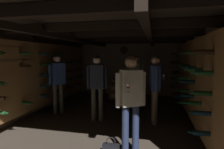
{
  "coord_description": "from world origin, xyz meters",
  "views": [
    {
      "loc": [
        1.17,
        -4.93,
        1.7
      ],
      "look_at": [
        0.01,
        0.13,
        1.17
      ],
      "focal_mm": 30.26,
      "sensor_mm": 36.0,
      "label": 1
    }
  ],
  "objects_px": {
    "wine_crate_stack": "(116,91)",
    "person_guest_rear_center": "(136,75)",
    "person_host_center": "(97,81)",
    "person_guest_near_right": "(131,95)",
    "display_bottle": "(114,80)",
    "person_guest_mid_left": "(58,78)",
    "person_guest_mid_right": "(155,83)"
  },
  "relations": [
    {
      "from": "display_bottle",
      "to": "person_guest_mid_left",
      "type": "distance_m",
      "value": 2.56
    },
    {
      "from": "wine_crate_stack",
      "to": "person_guest_mid_left",
      "type": "bearing_deg",
      "value": -119.96
    },
    {
      "from": "person_guest_mid_left",
      "to": "display_bottle",
      "type": "bearing_deg",
      "value": 62.28
    },
    {
      "from": "person_host_center",
      "to": "person_guest_near_right",
      "type": "distance_m",
      "value": 1.83
    },
    {
      "from": "person_host_center",
      "to": "person_guest_rear_center",
      "type": "relative_size",
      "value": 1.01
    },
    {
      "from": "person_host_center",
      "to": "person_guest_mid_left",
      "type": "bearing_deg",
      "value": 165.53
    },
    {
      "from": "wine_crate_stack",
      "to": "person_guest_near_right",
      "type": "height_order",
      "value": "person_guest_near_right"
    },
    {
      "from": "person_guest_rear_center",
      "to": "person_guest_near_right",
      "type": "height_order",
      "value": "person_guest_near_right"
    },
    {
      "from": "person_guest_near_right",
      "to": "person_guest_mid_left",
      "type": "bearing_deg",
      "value": 142.44
    },
    {
      "from": "person_host_center",
      "to": "person_guest_near_right",
      "type": "height_order",
      "value": "person_guest_near_right"
    },
    {
      "from": "wine_crate_stack",
      "to": "display_bottle",
      "type": "relative_size",
      "value": 1.71
    },
    {
      "from": "person_host_center",
      "to": "wine_crate_stack",
      "type": "bearing_deg",
      "value": 90.75
    },
    {
      "from": "wine_crate_stack",
      "to": "person_guest_near_right",
      "type": "relative_size",
      "value": 0.35
    },
    {
      "from": "display_bottle",
      "to": "person_guest_mid_left",
      "type": "height_order",
      "value": "person_guest_mid_left"
    },
    {
      "from": "person_guest_mid_right",
      "to": "person_guest_near_right",
      "type": "xyz_separation_m",
      "value": [
        -0.4,
        -1.59,
        0.0
      ]
    },
    {
      "from": "display_bottle",
      "to": "person_guest_mid_right",
      "type": "bearing_deg",
      "value": -57.49
    },
    {
      "from": "wine_crate_stack",
      "to": "person_guest_near_right",
      "type": "xyz_separation_m",
      "value": [
        1.1,
        -4.02,
        0.74
      ]
    },
    {
      "from": "wine_crate_stack",
      "to": "person_guest_rear_center",
      "type": "distance_m",
      "value": 1.24
    },
    {
      "from": "person_guest_rear_center",
      "to": "person_guest_near_right",
      "type": "relative_size",
      "value": 0.99
    },
    {
      "from": "display_bottle",
      "to": "person_guest_near_right",
      "type": "distance_m",
      "value": 4.25
    },
    {
      "from": "person_host_center",
      "to": "person_guest_near_right",
      "type": "relative_size",
      "value": 1.0
    },
    {
      "from": "person_host_center",
      "to": "person_guest_mid_left",
      "type": "xyz_separation_m",
      "value": [
        -1.3,
        0.34,
        0.02
      ]
    },
    {
      "from": "wine_crate_stack",
      "to": "person_guest_mid_left",
      "type": "relative_size",
      "value": 0.35
    },
    {
      "from": "person_guest_mid_left",
      "to": "person_host_center",
      "type": "bearing_deg",
      "value": -14.47
    },
    {
      "from": "display_bottle",
      "to": "person_guest_rear_center",
      "type": "distance_m",
      "value": 1.15
    },
    {
      "from": "person_host_center",
      "to": "person_guest_near_right",
      "type": "xyz_separation_m",
      "value": [
        1.07,
        -1.49,
        0.0
      ]
    },
    {
      "from": "person_guest_near_right",
      "to": "display_bottle",
      "type": "bearing_deg",
      "value": 106.24
    },
    {
      "from": "display_bottle",
      "to": "person_host_center",
      "type": "xyz_separation_m",
      "value": [
        0.12,
        -2.59,
        0.3
      ]
    },
    {
      "from": "display_bottle",
      "to": "person_guest_mid_right",
      "type": "xyz_separation_m",
      "value": [
        1.58,
        -2.48,
        0.3
      ]
    },
    {
      "from": "person_guest_rear_center",
      "to": "person_guest_mid_left",
      "type": "distance_m",
      "value": 2.69
    },
    {
      "from": "wine_crate_stack",
      "to": "person_host_center",
      "type": "height_order",
      "value": "person_host_center"
    },
    {
      "from": "wine_crate_stack",
      "to": "person_host_center",
      "type": "bearing_deg",
      "value": -89.25
    }
  ]
}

